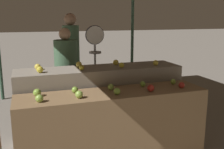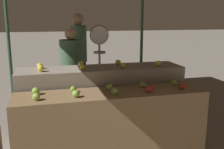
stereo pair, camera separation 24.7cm
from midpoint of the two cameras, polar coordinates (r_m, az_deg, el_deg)
display_counter_front at (r=3.30m, az=2.10°, el=-11.03°), size 2.31×0.55×0.86m
display_counter_back at (r=3.81m, az=-0.43°, el=-6.21°), size 2.31×0.55×1.05m
apple_front_0 at (r=2.92m, az=-13.85°, el=-4.75°), size 0.08×0.08×0.08m
apple_front_1 at (r=2.95m, az=-5.51°, el=-4.21°), size 0.09×0.09×0.09m
apple_front_2 at (r=3.05m, az=2.85°, el=-3.71°), size 0.08×0.08×0.08m
apple_front_3 at (r=3.19m, az=10.34°, el=-3.11°), size 0.09×0.09×0.09m
apple_front_4 at (r=3.40m, az=17.02°, el=-2.54°), size 0.08×0.08×0.08m
apple_front_5 at (r=3.13m, az=-14.10°, el=-3.54°), size 0.09×0.09×0.09m
apple_front_6 at (r=3.16m, az=-6.22°, el=-3.21°), size 0.08×0.08×0.08m
apple_front_7 at (r=3.24m, az=1.56°, el=-2.73°), size 0.08×0.08×0.08m
apple_front_8 at (r=3.40m, az=8.75°, el=-2.22°), size 0.07×0.07×0.07m
apple_front_9 at (r=3.58m, az=15.37°, el=-1.76°), size 0.07×0.07×0.07m
apple_back_0 at (r=3.46m, az=-13.26°, el=1.27°), size 0.09×0.09×0.09m
apple_back_1 at (r=3.52m, az=-4.47°, el=1.62°), size 0.07×0.07×0.07m
apple_back_2 at (r=3.64m, az=4.33°, el=2.02°), size 0.08×0.08×0.08m
apple_back_3 at (r=3.84m, az=11.85°, el=2.37°), size 0.08×0.08×0.08m
apple_back_4 at (r=3.66m, az=-13.59°, el=1.83°), size 0.08×0.08×0.08m
apple_back_5 at (r=3.72m, az=-4.94°, el=2.30°), size 0.08×0.08×0.08m
apple_back_6 at (r=3.84m, az=3.17°, el=2.62°), size 0.08×0.08×0.08m
produce_scale at (r=4.37m, az=-1.11°, el=5.13°), size 0.32×0.20×1.61m
person_vendor_at_scale at (r=4.67m, az=-7.32°, el=1.77°), size 0.49×0.49×1.56m
person_customer_left at (r=5.39m, az=-5.96°, el=5.16°), size 0.38×0.38×1.82m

